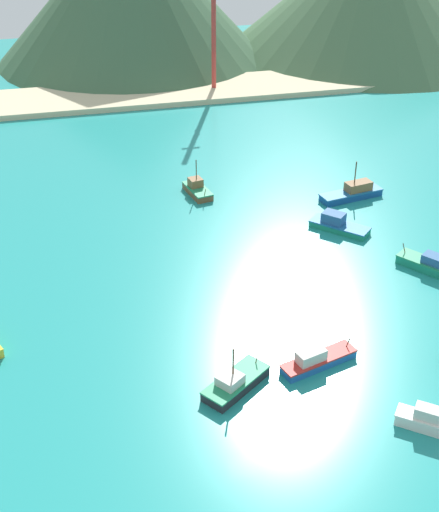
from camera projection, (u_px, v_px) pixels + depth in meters
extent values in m
cube|color=teal|center=(182.00, 287.00, 94.60)|extent=(260.00, 280.00, 0.50)
cube|color=#1E5BA8|center=(318.00, 362.00, 80.28)|extent=(9.42, 4.77, 0.90)
cube|color=red|center=(319.00, 358.00, 80.00)|extent=(9.60, 4.87, 0.20)
cube|color=beige|center=(311.00, 356.00, 79.12)|extent=(3.70, 2.60, 1.33)
cylinder|color=#4C3823|center=(348.00, 343.00, 81.48)|extent=(0.55, 0.27, 1.22)
cube|color=#198466|center=(340.00, 228.00, 107.42)|extent=(8.35, 8.47, 0.84)
cube|color=#1E669E|center=(340.00, 225.00, 107.15)|extent=(8.52, 8.64, 0.20)
cube|color=#28568C|center=(334.00, 218.00, 107.20)|extent=(3.91, 3.93, 1.58)
cube|color=#198466|center=(426.00, 266.00, 97.77)|extent=(6.88, 8.04, 1.15)
cube|color=#238C5B|center=(427.00, 261.00, 97.42)|extent=(7.02, 8.20, 0.20)
cube|color=#28568C|center=(434.00, 260.00, 96.51)|extent=(3.48, 3.70, 1.21)
cylinder|color=#4C3823|center=(404.00, 249.00, 99.05)|extent=(0.49, 0.61, 1.55)
cube|color=brown|center=(198.00, 192.00, 117.89)|extent=(4.05, 7.18, 1.01)
cube|color=#238C5B|center=(198.00, 188.00, 117.58)|extent=(4.13, 7.33, 0.20)
cube|color=brown|center=(195.00, 182.00, 117.84)|extent=(2.45, 2.49, 1.34)
cylinder|color=#4C3823|center=(205.00, 192.00, 114.90)|extent=(0.24, 0.61, 1.37)
cylinder|color=#4C3823|center=(196.00, 170.00, 116.26)|extent=(0.16, 0.16, 3.49)
cube|color=silver|center=(438.00, 427.00, 71.36)|extent=(7.80, 6.78, 1.17)
cube|color=white|center=(439.00, 422.00, 71.00)|extent=(7.96, 6.92, 0.20)
cube|color=beige|center=(429.00, 413.00, 70.99)|extent=(3.21, 3.00, 1.27)
cube|color=#14478C|center=(351.00, 195.00, 116.68)|extent=(10.91, 4.76, 1.03)
cube|color=#1E669E|center=(351.00, 192.00, 116.37)|extent=(11.13, 4.85, 0.20)
cube|color=brown|center=(358.00, 186.00, 116.41)|extent=(4.66, 2.90, 1.45)
cylinder|color=#4C3823|center=(355.00, 172.00, 114.76)|extent=(0.20, 0.20, 3.77)
cube|color=#232328|center=(236.00, 384.00, 76.95)|extent=(8.45, 7.34, 1.07)
cube|color=#238C5B|center=(236.00, 379.00, 76.62)|extent=(8.62, 7.48, 0.20)
cube|color=beige|center=(230.00, 380.00, 75.62)|extent=(3.38, 3.34, 1.07)
cylinder|color=#4C3823|center=(257.00, 358.00, 78.71)|extent=(0.58, 0.47, 1.45)
cylinder|color=#4C3823|center=(233.00, 362.00, 74.83)|extent=(0.19, 0.19, 3.28)
cube|color=beige|center=(115.00, 96.00, 159.84)|extent=(247.00, 17.87, 1.20)
cylinder|color=#B7332D|center=(214.00, 17.00, 155.38)|extent=(1.04, 1.04, 33.95)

